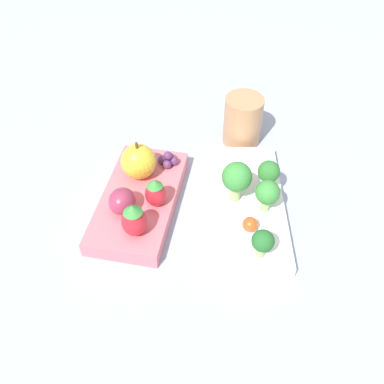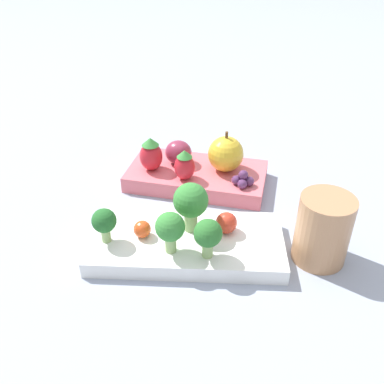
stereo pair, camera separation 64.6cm
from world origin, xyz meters
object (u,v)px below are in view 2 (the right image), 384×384
at_px(broccoli_floret_2, 104,222).
at_px(drinking_cup, 323,230).
at_px(bento_box_savoury, 186,243).
at_px(cherry_tomato_0, 142,229).
at_px(apple, 226,154).
at_px(bento_box_fruit, 196,176).
at_px(broccoli_floret_0, 173,228).
at_px(broccoli_floret_1, 191,202).
at_px(plum, 178,152).
at_px(cherry_tomato_1, 226,223).
at_px(strawberry_1, 185,165).
at_px(grape_cluster, 243,180).
at_px(broccoli_floret_3, 208,234).
at_px(strawberry_0, 151,154).

bearing_deg(broccoli_floret_2, drinking_cup, -171.45).
height_order(bento_box_savoury, cherry_tomato_0, cherry_tomato_0).
height_order(apple, drinking_cup, apple).
xyz_separation_m(bento_box_fruit, broccoli_floret_0, (-0.00, 0.18, 0.04)).
bearing_deg(broccoli_floret_1, cherry_tomato_0, 23.08).
bearing_deg(apple, broccoli_floret_0, 78.48).
height_order(broccoli_floret_1, plum, broccoli_floret_1).
bearing_deg(cherry_tomato_1, bento_box_fruit, -66.21).
distance_m(bento_box_savoury, plum, 0.17).
bearing_deg(broccoli_floret_1, strawberry_1, -75.31).
relative_size(broccoli_floret_2, grape_cluster, 1.37).
height_order(broccoli_floret_0, drinking_cup, drinking_cup).
relative_size(cherry_tomato_0, drinking_cup, 0.25).
relative_size(broccoli_floret_3, apple, 0.79).
height_order(broccoli_floret_1, apple, apple).
relative_size(broccoli_floret_0, strawberry_1, 1.13).
height_order(broccoli_floret_0, broccoli_floret_2, broccoli_floret_0).
relative_size(cherry_tomato_0, strawberry_0, 0.40).
height_order(cherry_tomato_1, grape_cluster, same).
distance_m(broccoli_floret_1, cherry_tomato_0, 0.07).
bearing_deg(bento_box_savoury, apple, -100.03).
bearing_deg(drinking_cup, apple, -48.67).
bearing_deg(cherry_tomato_0, bento_box_fruit, -103.46).
bearing_deg(broccoli_floret_3, grape_cluster, -100.46).
relative_size(broccoli_floret_1, drinking_cup, 0.76).
bearing_deg(bento_box_savoury, cherry_tomato_0, 8.19).
distance_m(broccoli_floret_3, grape_cluster, 0.15).
bearing_deg(strawberry_1, broccoli_floret_3, 109.96).
distance_m(apple, plum, 0.07).
relative_size(broccoli_floret_2, strawberry_1, 0.97).
relative_size(bento_box_savoury, cherry_tomato_0, 11.68).
height_order(broccoli_floret_0, plum, broccoli_floret_0).
relative_size(broccoli_floret_2, cherry_tomato_1, 1.69).
relative_size(broccoli_floret_1, broccoli_floret_2, 1.45).
xyz_separation_m(strawberry_0, strawberry_1, (-0.05, 0.02, -0.00)).
distance_m(bento_box_fruit, broccoli_floret_3, 0.19).
distance_m(bento_box_savoury, grape_cluster, 0.14).
height_order(bento_box_savoury, grape_cluster, grape_cluster).
distance_m(apple, strawberry_0, 0.11).
xyz_separation_m(broccoli_floret_3, drinking_cup, (-0.13, -0.04, -0.01)).
relative_size(cherry_tomato_0, grape_cluster, 0.65).
bearing_deg(drinking_cup, cherry_tomato_0, 5.92).
bearing_deg(strawberry_0, cherry_tomato_1, 135.44).
distance_m(cherry_tomato_0, grape_cluster, 0.17).
height_order(apple, grape_cluster, apple).
bearing_deg(grape_cluster, bento_box_fruit, -23.52).
bearing_deg(broccoli_floret_1, broccoli_floret_0, 73.93).
bearing_deg(bento_box_fruit, broccoli_floret_2, 66.09).
height_order(cherry_tomato_1, strawberry_0, strawberry_0).
distance_m(broccoli_floret_3, cherry_tomato_1, 0.05).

